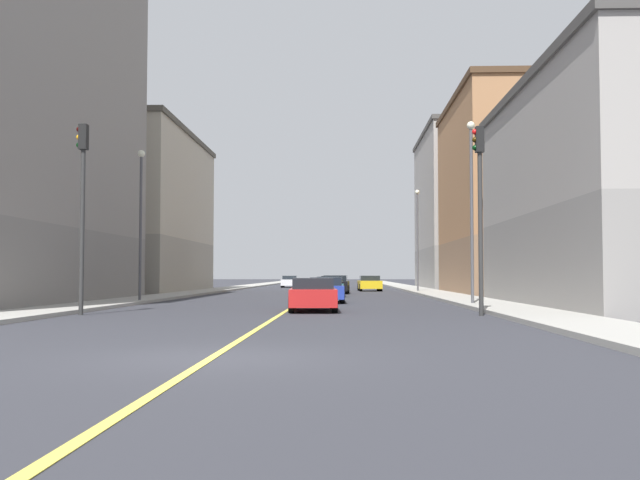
# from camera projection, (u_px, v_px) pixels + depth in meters

# --- Properties ---
(ground_plane) EXTENTS (400.00, 400.00, 0.00)m
(ground_plane) POSITION_uv_depth(u_px,v_px,m) (212.00, 358.00, 12.43)
(ground_plane) COLOR #2E2F35
(ground_plane) RESTS_ON ground
(sidewalk_left) EXTENTS (2.73, 168.00, 0.15)m
(sidewalk_left) POSITION_uv_depth(u_px,v_px,m) (421.00, 290.00, 61.06)
(sidewalk_left) COLOR #9E9B93
(sidewalk_left) RESTS_ON ground
(sidewalk_right) EXTENTS (2.73, 168.00, 0.15)m
(sidewalk_right) POSITION_uv_depth(u_px,v_px,m) (215.00, 290.00, 61.64)
(sidewalk_right) COLOR #9E9B93
(sidewalk_right) RESTS_ON ground
(lane_center_stripe) EXTENTS (0.16, 154.00, 0.01)m
(lane_center_stripe) POSITION_uv_depth(u_px,v_px,m) (318.00, 291.00, 61.35)
(lane_center_stripe) COLOR #E5D14C
(lane_center_stripe) RESTS_ON ground
(building_left_near) EXTENTS (10.24, 19.17, 9.98)m
(building_left_near) POSITION_uv_depth(u_px,v_px,m) (640.00, 192.00, 31.39)
(building_left_near) COLOR gray
(building_left_near) RESTS_ON ground
(building_left_mid) EXTENTS (10.24, 16.76, 14.15)m
(building_left_mid) POSITION_uv_depth(u_px,v_px,m) (522.00, 196.00, 52.13)
(building_left_mid) COLOR #8F6B4F
(building_left_mid) RESTS_ON ground
(building_left_far) EXTENTS (10.24, 17.96, 15.49)m
(building_left_far) POSITION_uv_depth(u_px,v_px,m) (473.00, 211.00, 71.92)
(building_left_far) COLOR gray
(building_left_far) RESTS_ON ground
(building_right_midblock) EXTENTS (10.24, 20.20, 12.88)m
(building_right_midblock) POSITION_uv_depth(u_px,v_px,m) (131.00, 213.00, 58.89)
(building_right_midblock) COLOR #9D9688
(building_right_midblock) RESTS_ON ground
(traffic_light_left_near) EXTENTS (0.40, 0.32, 6.58)m
(traffic_light_left_near) POSITION_uv_depth(u_px,v_px,m) (480.00, 194.00, 25.16)
(traffic_light_left_near) COLOR #2D2D2D
(traffic_light_left_near) RESTS_ON ground
(traffic_light_right_near) EXTENTS (0.40, 0.32, 6.75)m
(traffic_light_right_near) POSITION_uv_depth(u_px,v_px,m) (82.00, 193.00, 25.63)
(traffic_light_right_near) COLOR #2D2D2D
(traffic_light_right_near) RESTS_ON ground
(street_lamp_left_near) EXTENTS (0.36, 0.36, 8.18)m
(street_lamp_left_near) POSITION_uv_depth(u_px,v_px,m) (472.00, 194.00, 32.55)
(street_lamp_left_near) COLOR #4C4C51
(street_lamp_left_near) RESTS_ON ground
(street_lamp_right_near) EXTENTS (0.36, 0.36, 7.55)m
(street_lamp_right_near) POSITION_uv_depth(u_px,v_px,m) (141.00, 210.00, 36.49)
(street_lamp_right_near) COLOR #4C4C51
(street_lamp_right_near) RESTS_ON ground
(street_lamp_left_far) EXTENTS (0.36, 0.36, 7.90)m
(street_lamp_left_far) POSITION_uv_depth(u_px,v_px,m) (417.00, 230.00, 56.62)
(street_lamp_left_far) COLOR #4C4C51
(street_lamp_left_far) RESTS_ON ground
(car_maroon) EXTENTS (1.85, 4.61, 1.29)m
(car_maroon) POSITION_uv_depth(u_px,v_px,m) (330.00, 283.00, 64.98)
(car_maroon) COLOR maroon
(car_maroon) RESTS_ON ground
(car_blue) EXTENTS (1.92, 4.25, 1.28)m
(car_blue) POSITION_uv_depth(u_px,v_px,m) (326.00, 290.00, 36.66)
(car_blue) COLOR #23389E
(car_blue) RESTS_ON ground
(car_white) EXTENTS (1.84, 4.49, 1.27)m
(car_white) POSITION_uv_depth(u_px,v_px,m) (290.00, 282.00, 79.14)
(car_white) COLOR white
(car_white) RESTS_ON ground
(car_yellow) EXTENTS (2.04, 4.03, 1.31)m
(car_yellow) POSITION_uv_depth(u_px,v_px,m) (370.00, 284.00, 62.06)
(car_yellow) COLOR gold
(car_yellow) RESTS_ON ground
(car_black) EXTENTS (2.07, 4.65, 1.35)m
(car_black) POSITION_uv_depth(u_px,v_px,m) (336.00, 285.00, 53.69)
(car_black) COLOR black
(car_black) RESTS_ON ground
(car_teal) EXTENTS (1.85, 4.32, 1.28)m
(car_teal) POSITION_uv_depth(u_px,v_px,m) (330.00, 287.00, 46.06)
(car_teal) COLOR #196670
(car_teal) RESTS_ON ground
(car_red) EXTENTS (1.98, 4.57, 1.29)m
(car_red) POSITION_uv_depth(u_px,v_px,m) (313.00, 294.00, 28.30)
(car_red) COLOR red
(car_red) RESTS_ON ground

